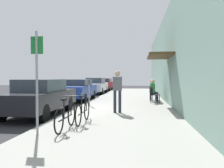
{
  "coord_description": "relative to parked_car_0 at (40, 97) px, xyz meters",
  "views": [
    {
      "loc": [
        2.95,
        -9.79,
        1.57
      ],
      "look_at": [
        0.92,
        6.99,
        1.03
      ],
      "focal_mm": 35.61,
      "sensor_mm": 36.0,
      "label": 1
    }
  ],
  "objects": [
    {
      "name": "bicycle_0",
      "position": [
        2.06,
        -2.81,
        -0.28
      ],
      "size": [
        0.46,
        1.71,
        0.9
      ],
      "color": "black",
      "rests_on": "sidewalk_slab"
    },
    {
      "name": "parked_car_0",
      "position": [
        0.0,
        0.0,
        0.0
      ],
      "size": [
        1.8,
        4.4,
        1.47
      ],
      "color": "black",
      "rests_on": "ground_plane"
    },
    {
      "name": "cafe_chair_1",
      "position": [
        4.87,
        4.56,
        -0.13
      ],
      "size": [
        0.51,
        0.51,
        0.87
      ],
      "color": "black",
      "rests_on": "sidewalk_slab"
    },
    {
      "name": "cafe_chair_2",
      "position": [
        4.87,
        5.42,
        -0.13
      ],
      "size": [
        0.46,
        0.46,
        0.87
      ],
      "color": "black",
      "rests_on": "sidewalk_slab"
    },
    {
      "name": "seated_patron_1",
      "position": [
        4.93,
        4.55,
        0.06
      ],
      "size": [
        0.48,
        0.42,
        1.29
      ],
      "color": "#232838",
      "rests_on": "sidewalk_slab"
    },
    {
      "name": "parked_car_1",
      "position": [
        0.0,
        5.63,
        -0.02
      ],
      "size": [
        1.8,
        4.4,
        1.41
      ],
      "color": "navy",
      "rests_on": "ground_plane"
    },
    {
      "name": "sidewalk_slab",
      "position": [
        3.35,
        3.11,
        -0.7
      ],
      "size": [
        4.5,
        32.0,
        0.12
      ],
      "primitive_type": "cube",
      "color": "#9E9B93",
      "rests_on": "ground_plane"
    },
    {
      "name": "cafe_chair_0",
      "position": [
        4.88,
        3.75,
        -0.13
      ],
      "size": [
        0.55,
        0.55,
        0.87
      ],
      "color": "black",
      "rests_on": "sidewalk_slab"
    },
    {
      "name": "street_sign",
      "position": [
        1.5,
        -3.35,
        0.88
      ],
      "size": [
        0.32,
        0.06,
        2.6
      ],
      "color": "gray",
      "rests_on": "sidewalk_slab"
    },
    {
      "name": "bicycle_1",
      "position": [
        2.3,
        -1.87,
        -0.28
      ],
      "size": [
        0.46,
        1.71,
        0.9
      ],
      "color": "black",
      "rests_on": "sidewalk_slab"
    },
    {
      "name": "parking_meter",
      "position": [
        1.55,
        2.34,
        0.13
      ],
      "size": [
        0.12,
        0.1,
        1.32
      ],
      "color": "slate",
      "rests_on": "sidewalk_slab"
    },
    {
      "name": "pedestrian_standing",
      "position": [
        3.19,
        0.23,
        0.36
      ],
      "size": [
        0.36,
        0.22,
        1.7
      ],
      "color": "#232838",
      "rests_on": "sidewalk_slab"
    },
    {
      "name": "seated_patron_2",
      "position": [
        4.93,
        5.42,
        0.06
      ],
      "size": [
        0.43,
        0.37,
        1.29
      ],
      "color": "#232838",
      "rests_on": "sidewalk_slab"
    },
    {
      "name": "parked_car_2",
      "position": [
        -0.0,
        11.83,
        0.0
      ],
      "size": [
        1.8,
        4.4,
        1.49
      ],
      "color": "silver",
      "rests_on": "ground_plane"
    },
    {
      "name": "building_facade",
      "position": [
        5.75,
        3.11,
        1.93
      ],
      "size": [
        1.4,
        32.0,
        5.38
      ],
      "color": "gray",
      "rests_on": "ground_plane"
    },
    {
      "name": "ground_plane",
      "position": [
        1.1,
        1.11,
        -0.76
      ],
      "size": [
        60.0,
        60.0,
        0.0
      ],
      "primitive_type": "plane",
      "color": "#2D2D30"
    },
    {
      "name": "parked_car_3",
      "position": [
        -0.0,
        17.19,
        -0.02
      ],
      "size": [
        1.8,
        4.4,
        1.4
      ],
      "color": "maroon",
      "rests_on": "ground_plane"
    }
  ]
}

